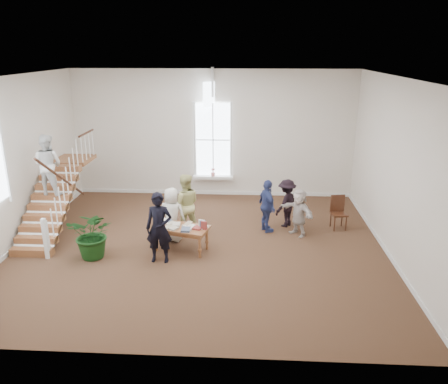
# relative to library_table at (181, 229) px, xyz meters

# --- Properties ---
(ground) EXTENTS (10.00, 10.00, 0.00)m
(ground) POSITION_rel_library_table_xyz_m (0.47, 0.28, -0.60)
(ground) COLOR #432C1A
(ground) RESTS_ON ground
(room_shell) EXTENTS (10.49, 10.00, 10.00)m
(room_shell) POSITION_rel_library_table_xyz_m (0.47, 4.67, -0.20)
(room_shell) COLOR silver
(room_shell) RESTS_ON ground
(staircase) EXTENTS (1.10, 4.10, 2.92)m
(staircase) POSITION_rel_library_table_xyz_m (-3.87, 1.03, 1.02)
(staircase) COLOR brown
(staircase) RESTS_ON ground
(library_table) EXTENTS (1.58, 1.08, 0.74)m
(library_table) POSITION_rel_library_table_xyz_m (0.00, 0.00, 0.00)
(library_table) COLOR brown
(library_table) RESTS_ON ground
(police_officer) EXTENTS (0.67, 0.45, 1.82)m
(police_officer) POSITION_rel_library_table_xyz_m (-0.45, -0.65, 0.31)
(police_officer) COLOR black
(police_officer) RESTS_ON ground
(elderly_woman) EXTENTS (0.82, 0.59, 1.55)m
(elderly_woman) POSITION_rel_library_table_xyz_m (-0.35, 0.60, 0.17)
(elderly_woman) COLOR silver
(elderly_woman) RESTS_ON ground
(person_yellow) EXTENTS (0.99, 0.84, 1.81)m
(person_yellow) POSITION_rel_library_table_xyz_m (-0.05, 1.10, 0.30)
(person_yellow) COLOR #CDC980
(person_yellow) RESTS_ON ground
(woman_cluster_a) EXTENTS (0.72, 1.00, 1.58)m
(woman_cluster_a) POSITION_rel_library_table_xyz_m (2.31, 1.41, 0.19)
(woman_cluster_a) COLOR navy
(woman_cluster_a) RESTS_ON ground
(woman_cluster_b) EXTENTS (1.01, 1.09, 1.47)m
(woman_cluster_b) POSITION_rel_library_table_xyz_m (2.91, 1.86, 0.13)
(woman_cluster_b) COLOR black
(woman_cluster_b) RESTS_ON ground
(woman_cluster_c) EXTENTS (1.11, 1.27, 1.39)m
(woman_cluster_c) POSITION_rel_library_table_xyz_m (3.21, 1.21, 0.09)
(woman_cluster_c) COLOR beige
(woman_cluster_c) RESTS_ON ground
(floor_plant) EXTENTS (1.25, 1.11, 1.31)m
(floor_plant) POSITION_rel_library_table_xyz_m (-2.18, -0.53, 0.05)
(floor_plant) COLOR #123912
(floor_plant) RESTS_ON ground
(side_chair) EXTENTS (0.50, 0.50, 1.00)m
(side_chair) POSITION_rel_library_table_xyz_m (4.46, 1.82, -0.04)
(side_chair) COLOR #331B0E
(side_chair) RESTS_ON ground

